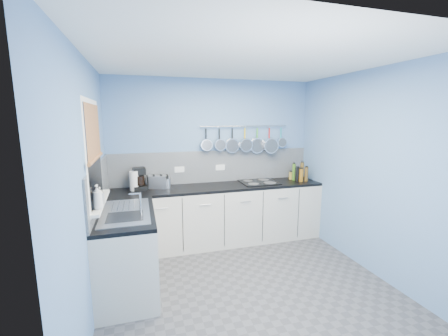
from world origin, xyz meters
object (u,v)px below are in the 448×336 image
soap_bottle_b (100,195)px  canister (168,183)px  soap_bottle_a (97,197)px  coffee_maker (139,179)px  toaster (158,182)px  paper_towel (134,181)px  hob (259,182)px

soap_bottle_b → canister: size_ratio=1.25×
soap_bottle_a → canister: 1.52m
soap_bottle_a → coffee_maker: 1.37m
toaster → canister: size_ratio=2.08×
canister → soap_bottle_b: bearing=-125.1°
paper_towel → hob: paper_towel is taller
soap_bottle_a → coffee_maker: bearing=73.5°
coffee_maker → toaster: size_ratio=1.10×
paper_towel → soap_bottle_a: bearing=-103.8°
soap_bottle_a → hob: 2.54m
paper_towel → canister: size_ratio=2.03×
coffee_maker → canister: coffee_maker is taller
paper_towel → coffee_maker: bearing=26.7°
soap_bottle_a → hob: (2.20, 1.25, -0.26)m
paper_towel → toaster: (0.32, 0.07, -0.05)m
paper_towel → hob: 1.89m
toaster → hob: (1.56, -0.09, -0.09)m
soap_bottle_a → toaster: soap_bottle_a is taller
canister → coffee_maker: bearing=178.3°
soap_bottle_a → toaster: size_ratio=0.84×
soap_bottle_a → canister: bearing=59.0°
hob → coffee_maker: bearing=178.2°
paper_towel → coffee_maker: 0.08m
coffee_maker → toaster: (0.25, 0.03, -0.06)m
coffee_maker → hob: bearing=-8.6°
soap_bottle_b → coffee_maker: (0.39, 1.12, -0.08)m
soap_bottle_a → coffee_maker: soap_bottle_a is taller
hob → soap_bottle_b: bearing=-154.2°
soap_bottle_a → soap_bottle_b: 0.19m
soap_bottle_a → paper_towel: soap_bottle_a is taller
paper_towel → hob: size_ratio=0.49×
soap_bottle_b → toaster: soap_bottle_b is taller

